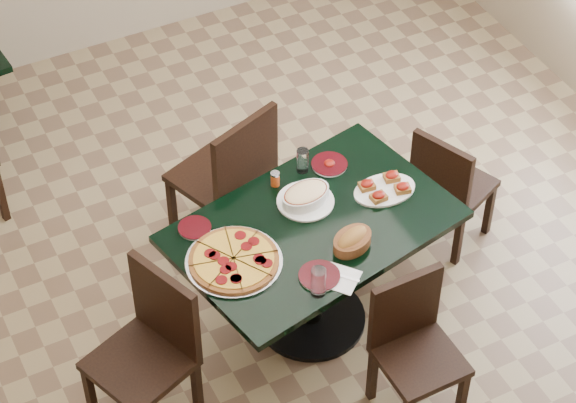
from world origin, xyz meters
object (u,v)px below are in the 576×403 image
chair_far (231,173)px  lasagna_casserole (306,196)px  pepperoni_pizza (234,260)px  bread_basket (352,240)px  bruschetta_platter (385,188)px  chair_right (448,185)px  main_table (313,249)px  chair_near (413,341)px  chair_left (151,343)px

chair_far → lasagna_casserole: chair_far is taller
pepperoni_pizza → bread_basket: bearing=-15.7°
chair_far → bruschetta_platter: bearing=110.0°
chair_right → lasagna_casserole: lasagna_casserole is taller
bruschetta_platter → lasagna_casserole: bearing=167.0°
chair_far → bread_basket: size_ratio=3.73×
pepperoni_pizza → main_table: bearing=7.3°
lasagna_casserole → chair_right: bearing=-6.3°
main_table → chair_near: size_ratio=1.88×
pepperoni_pizza → bread_basket: (0.57, -0.16, 0.02)m
pepperoni_pizza → lasagna_casserole: size_ratio=1.61×
chair_far → chair_right: (1.09, -0.53, -0.11)m
chair_left → bruschetta_platter: chair_left is taller
chair_near → bread_basket: bread_basket is taller
bread_basket → chair_right: bearing=4.5°
chair_far → chair_left: (-0.83, -0.88, -0.04)m
chair_right → bruschetta_platter: chair_right is taller
main_table → bruschetta_platter: size_ratio=4.45×
chair_right → lasagna_casserole: 0.98m
chair_near → bread_basket: size_ratio=3.10×
chair_right → chair_left: (-1.92, -0.35, 0.07)m
bread_basket → chair_near: bearing=-98.9°
chair_right → pepperoni_pizza: size_ratio=1.72×
chair_far → chair_near: chair_far is taller
chair_near → lasagna_casserole: (-0.16, 0.83, 0.34)m
chair_far → lasagna_casserole: (0.17, -0.56, 0.24)m
bread_basket → bruschetta_platter: 0.43m
chair_right → chair_left: size_ratio=0.88×
main_table → bruschetta_platter: bruschetta_platter is taller
chair_left → bruschetta_platter: size_ratio=2.67×
chair_left → bread_basket: chair_left is taller
pepperoni_pizza → bread_basket: 0.59m
chair_left → bruschetta_platter: 1.44m
main_table → lasagna_casserole: bearing=64.7°
bruschetta_platter → pepperoni_pizza: bearing=-170.9°
pepperoni_pizza → bruschetta_platter: (0.91, 0.10, 0.01)m
chair_near → chair_far: bearing=102.5°
chair_near → lasagna_casserole: bearing=100.2°
bruschetta_platter → main_table: bearing=-171.8°
chair_far → pepperoni_pizza: bearing=46.2°
chair_right → chair_far: bearing=41.0°
main_table → pepperoni_pizza: (-0.47, -0.06, 0.20)m
chair_far → lasagna_casserole: size_ratio=3.34×
chair_near → chair_right: size_ratio=1.01×
chair_left → lasagna_casserole: (1.00, 0.32, 0.28)m
chair_far → bruschetta_platter: size_ratio=2.85×
pepperoni_pizza → chair_right: bearing=9.9°
chair_left → lasagna_casserole: 1.08m
chair_left → bruschetta_platter: bearing=77.3°
bruschetta_platter → chair_left: bearing=-169.0°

